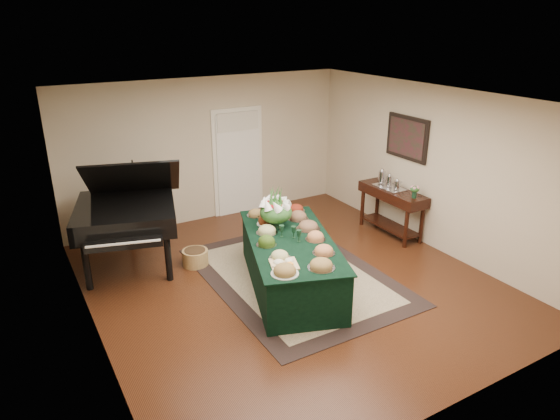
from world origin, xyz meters
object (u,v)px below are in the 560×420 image
grand_piano (126,213)px  buffet_table (290,263)px  mahogany_sideboard (392,199)px  floral_centerpiece (276,208)px

grand_piano → buffet_table: bearing=-44.6°
buffet_table → mahogany_sideboard: mahogany_sideboard is taller
buffet_table → grand_piano: bearing=135.4°
mahogany_sideboard → buffet_table: bearing=-164.1°
floral_centerpiece → grand_piano: grand_piano is taller
floral_centerpiece → grand_piano: (-1.88, 1.32, -0.15)m
floral_centerpiece → buffet_table: bearing=-95.0°
buffet_table → floral_centerpiece: size_ratio=5.33×
floral_centerpiece → grand_piano: bearing=144.9°
buffet_table → grand_piano: size_ratio=1.30×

